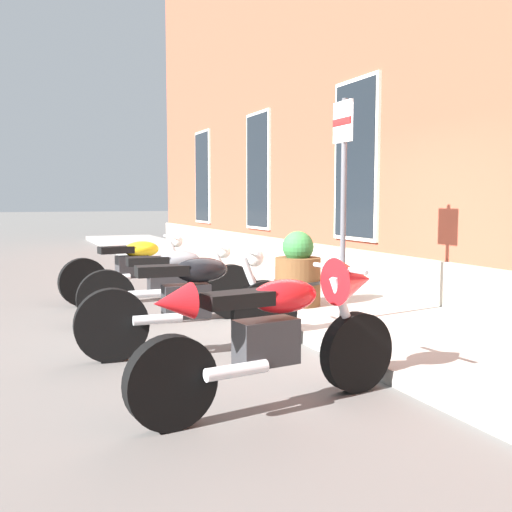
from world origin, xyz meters
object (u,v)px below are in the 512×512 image
Objects in this scene: motorcycle_yellow_naked at (137,269)px; barrel_planter at (298,274)px; motorcycle_red_sport at (283,328)px; motorcycle_black_naked at (193,303)px; parking_sign at (343,179)px; motorcycle_grey_naked at (173,283)px.

barrel_planter reaches higher than motorcycle_yellow_naked.
barrel_planter is (-3.00, 1.64, -0.03)m from motorcycle_red_sport.
motorcycle_yellow_naked is at bearing 177.97° from motorcycle_black_naked.
motorcycle_yellow_naked is 0.90× the size of parking_sign.
parking_sign is at bearing 50.85° from motorcycle_grey_naked.
barrel_planter is at bearing 83.60° from motorcycle_grey_naked.
motorcycle_black_naked is at bearing -2.03° from motorcycle_yellow_naked.
motorcycle_grey_naked is 2.38m from parking_sign.
motorcycle_red_sport is 2.26× the size of barrel_planter.
motorcycle_grey_naked is at bearing 179.13° from motorcycle_red_sport.
motorcycle_black_naked reaches higher than motorcycle_yellow_naked.
motorcycle_grey_naked is at bearing 3.13° from motorcycle_yellow_naked.
motorcycle_grey_naked is at bearing -96.40° from barrel_planter.
motorcycle_grey_naked is 0.91× the size of parking_sign.
motorcycle_yellow_naked is 2.50m from barrel_planter.
motorcycle_grey_naked is (1.66, 0.09, -0.00)m from motorcycle_yellow_naked.
barrel_planter reaches higher than motorcycle_grey_naked.
motorcycle_black_naked is 2.17m from parking_sign.
barrel_planter is (0.18, 1.60, 0.06)m from motorcycle_grey_naked.
parking_sign is at bearing 29.52° from motorcycle_yellow_naked.
motorcycle_red_sport is 2.74m from parking_sign.
motorcycle_black_naked is 0.90× the size of parking_sign.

